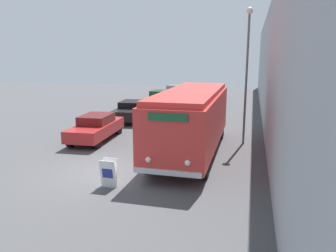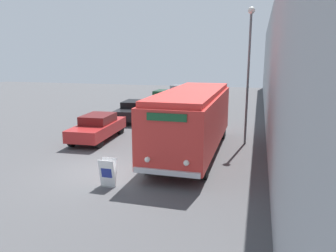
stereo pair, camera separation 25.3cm
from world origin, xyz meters
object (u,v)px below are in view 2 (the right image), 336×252
vintage_bus (192,118)px  parked_car_near (98,127)px  streetlamp (249,59)px  parked_car_mid (134,110)px  parked_car_far (163,98)px  parked_car_distant (179,92)px  sign_board (108,173)px

vintage_bus → parked_car_near: (-5.79, 1.12, -1.04)m
streetlamp → parked_car_mid: streetlamp is taller
parked_car_far → parked_car_distant: 6.49m
sign_board → parked_car_mid: (-3.70, 12.30, 0.25)m
parked_car_mid → parked_car_distant: parked_car_distant is taller
sign_board → parked_car_far: bearing=100.4°
streetlamp → vintage_bus: bearing=-135.4°
sign_board → parked_car_mid: size_ratio=0.22×
streetlamp → parked_car_mid: size_ratio=1.51×
streetlamp → parked_car_distant: size_ratio=1.73×
vintage_bus → streetlamp: streetlamp is taller
parked_car_far → parked_car_near: bearing=-90.4°
sign_board → streetlamp: streetlamp is taller
parked_car_mid → vintage_bus: bearing=-55.6°
vintage_bus → streetlamp: 4.52m
sign_board → streetlamp: size_ratio=0.15×
parked_car_near → parked_car_far: size_ratio=1.05×
parked_car_near → parked_car_mid: size_ratio=1.00×
streetlamp → parked_car_near: bearing=-170.7°
sign_board → parked_car_far: 19.77m
parked_car_mid → parked_car_distant: (0.14, 13.64, 0.01)m
vintage_bus → sign_board: size_ratio=8.87×
sign_board → parked_car_distant: bearing=97.8°
vintage_bus → streetlamp: bearing=44.6°
sign_board → parked_car_near: (-3.62, 6.23, 0.25)m
streetlamp → parked_car_mid: (-8.39, 4.71, -3.87)m
parked_car_distant → vintage_bus: bearing=-70.7°
sign_board → parked_car_far: parked_car_far is taller
parked_car_distant → parked_car_near: bearing=-86.3°
streetlamp → parked_car_near: (-8.30, -1.35, -3.87)m
parked_car_mid → streetlamp: bearing=-34.2°
sign_board → parked_car_mid: parked_car_mid is taller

